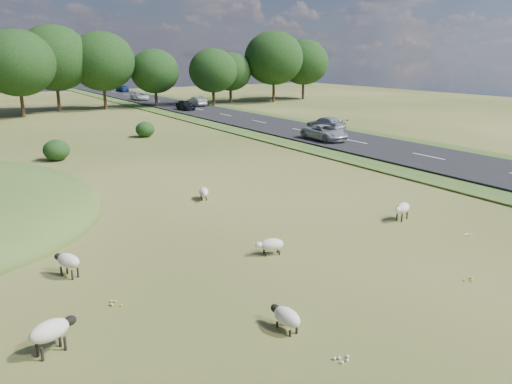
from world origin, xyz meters
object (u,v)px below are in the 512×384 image
(sheep_1, at_px, (204,192))
(car_6, at_px, (197,101))
(sheep_2, at_px, (402,208))
(car_0, at_px, (140,96))
(car_3, at_px, (122,88))
(sheep_4, at_px, (51,330))
(car_2, at_px, (325,133))
(car_5, at_px, (185,105))
(sheep_5, at_px, (68,261))
(sheep_0, at_px, (271,245))
(sheep_3, at_px, (286,316))
(car_7, at_px, (326,124))

(sheep_1, height_order, car_6, car_6)
(sheep_2, relative_size, car_0, 0.28)
(car_0, distance_m, car_3, 21.90)
(sheep_4, relative_size, car_2, 0.29)
(sheep_4, bearing_deg, sheep_1, 30.75)
(car_5, xyz_separation_m, car_6, (3.80, 4.24, 0.03))
(sheep_5, xyz_separation_m, car_2, (25.93, 17.05, 0.31))
(car_0, relative_size, car_6, 1.05)
(sheep_4, height_order, car_0, car_0)
(car_3, relative_size, car_6, 1.03)
(sheep_0, relative_size, car_5, 0.31)
(sheep_2, height_order, car_6, car_6)
(sheep_5, height_order, car_5, car_5)
(sheep_2, bearing_deg, car_2, -136.92)
(sheep_5, distance_m, car_3, 92.20)
(car_5, bearing_deg, sheep_3, -111.54)
(sheep_5, bearing_deg, car_5, -55.39)
(sheep_1, relative_size, car_7, 0.25)
(sheep_1, relative_size, sheep_5, 0.97)
(sheep_0, bearing_deg, sheep_4, 33.90)
(sheep_2, relative_size, car_3, 0.29)
(car_7, bearing_deg, car_0, -85.10)
(car_0, bearing_deg, car_3, 80.01)
(sheep_4, bearing_deg, sheep_3, -39.08)
(sheep_4, height_order, car_5, car_5)
(sheep_4, xyz_separation_m, car_3, (31.17, 91.99, 0.21))
(sheep_4, relative_size, car_5, 0.36)
(car_0, relative_size, car_5, 1.13)
(sheep_5, xyz_separation_m, car_0, (25.93, 65.71, 0.25))
(car_0, relative_size, car_2, 0.91)
(sheep_1, bearing_deg, car_3, -173.86)
(car_3, xyz_separation_m, car_5, (-3.80, -40.07, 0.04))
(car_2, bearing_deg, sheep_3, -131.61)
(sheep_0, relative_size, sheep_5, 0.98)
(sheep_4, xyz_separation_m, car_7, (31.17, 26.13, 0.28))
(sheep_1, distance_m, car_6, 49.88)
(car_2, xyz_separation_m, car_7, (3.80, 4.37, 0.03))
(sheep_0, xyz_separation_m, sheep_1, (1.24, 8.48, -0.00))
(sheep_0, distance_m, car_3, 92.23)
(car_5, relative_size, car_6, 0.93)
(sheep_1, distance_m, car_7, 26.06)
(car_3, distance_m, car_6, 35.82)
(sheep_2, distance_m, sheep_4, 16.64)
(sheep_2, distance_m, car_3, 90.44)
(sheep_2, bearing_deg, car_6, -122.40)
(sheep_0, bearing_deg, car_0, -87.78)
(sheep_1, bearing_deg, sheep_2, 58.88)
(sheep_0, distance_m, sheep_3, 5.64)
(sheep_3, bearing_deg, car_0, -20.84)
(sheep_4, bearing_deg, sheep_0, -0.92)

